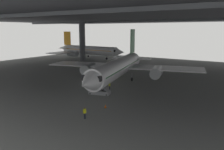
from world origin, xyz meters
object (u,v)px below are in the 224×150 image
object	(u,v)px
boarding_stairs	(99,90)
crew_worker_near_nose	(85,112)
airplane_main	(119,67)
airplane_distant	(88,50)
crew_worker_by_stairs	(109,86)
traffic_cone_orange	(105,106)
baggage_tug	(105,74)

from	to	relation	value
boarding_stairs	crew_worker_near_nose	distance (m)	12.72
airplane_main	crew_worker_near_nose	world-z (taller)	airplane_main
crew_worker_near_nose	airplane_distant	world-z (taller)	airplane_distant
airplane_main	crew_worker_by_stairs	bearing A→B (deg)	-73.36
crew_worker_by_stairs	airplane_distant	world-z (taller)	airplane_distant
crew_worker_by_stairs	crew_worker_near_nose	bearing A→B (deg)	-68.84
crew_worker_by_stairs	traffic_cone_orange	size ratio (longest dim) A/B	2.78
crew_worker_near_nose	airplane_distant	size ratio (longest dim) A/B	0.05
crew_worker_by_stairs	boarding_stairs	bearing A→B (deg)	-89.99
airplane_distant	traffic_cone_orange	bearing A→B (deg)	-49.42
crew_worker_near_nose	crew_worker_by_stairs	size ratio (longest dim) A/B	0.98
traffic_cone_orange	baggage_tug	xyz separation A→B (m)	(-14.55, 21.16, 0.23)
crew_worker_near_nose	traffic_cone_orange	xyz separation A→B (m)	(-0.26, 5.35, -0.64)
boarding_stairs	airplane_main	bearing A→B (deg)	101.27
airplane_main	crew_worker_near_nose	xyz separation A→B (m)	(7.87, -21.94, -2.64)
airplane_main	boarding_stairs	distance (m)	11.16
boarding_stairs	airplane_distant	size ratio (longest dim) A/B	0.13
airplane_main	boarding_stairs	xyz separation A→B (m)	(2.11, -10.59, -2.83)
crew_worker_near_nose	baggage_tug	distance (m)	30.37
boarding_stairs	crew_worker_near_nose	size ratio (longest dim) A/B	2.92
boarding_stairs	traffic_cone_orange	distance (m)	8.15
crew_worker_near_nose	traffic_cone_orange	bearing A→B (deg)	92.79
traffic_cone_orange	baggage_tug	world-z (taller)	baggage_tug
baggage_tug	boarding_stairs	bearing A→B (deg)	-59.18
airplane_distant	traffic_cone_orange	size ratio (longest dim) A/B	59.32
crew_worker_by_stairs	baggage_tug	world-z (taller)	crew_worker_by_stairs
crew_worker_near_nose	traffic_cone_orange	size ratio (longest dim) A/B	2.73
airplane_main	airplane_distant	xyz separation A→B (m)	(-35.83, 34.12, -0.17)
boarding_stairs	baggage_tug	xyz separation A→B (m)	(-9.05, 15.17, -0.22)
crew_worker_by_stairs	traffic_cone_orange	world-z (taller)	crew_worker_by_stairs
boarding_stairs	baggage_tug	world-z (taller)	boarding_stairs
boarding_stairs	traffic_cone_orange	world-z (taller)	boarding_stairs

